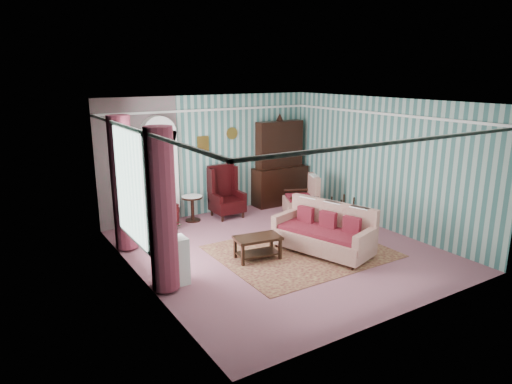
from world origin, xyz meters
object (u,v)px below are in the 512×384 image
floral_armchair (301,195)px  coffee_table (258,248)px  wingback_right (227,192)px  seated_woman (158,204)px  round_side_table (192,209)px  bookcase (161,176)px  nest_table (342,207)px  plant_stand (171,262)px  wingback_left (157,202)px  sofa (323,230)px  dresser_hutch (280,160)px

floral_armchair → coffee_table: size_ratio=1.27×
wingback_right → floral_armchair: bearing=-32.1°
wingback_right → seated_woman: bearing=180.0°
round_side_table → bookcase: bearing=159.7°
nest_table → seated_woman: bearing=159.2°
wingback_right → coffee_table: 2.75m
plant_stand → floral_armchair: bearing=23.9°
plant_stand → bookcase: bearing=71.5°
wingback_left → round_side_table: size_ratio=2.08×
floral_armchair → plant_stand: bearing=138.5°
floral_armchair → round_side_table: bearing=89.7°
round_side_table → sofa: 3.43m
seated_woman → coffee_table: seated_woman is taller
bookcase → coffee_table: size_ratio=2.62×
bookcase → dresser_hutch: size_ratio=0.95×
round_side_table → plant_stand: plant_stand is taller
dresser_hutch → wingback_left: bearing=-175.6°
bookcase → floral_armchair: size_ratio=2.05×
dresser_hutch → coffee_table: 3.94m
wingback_right → nest_table: bearing=-33.7°
wingback_left → floral_armchair: 3.40m
sofa → bookcase: bearing=12.1°
plant_stand → coffee_table: (1.78, 0.14, -0.18)m
wingback_left → sofa: wingback_left is taller
round_side_table → dresser_hutch: bearing=2.6°
nest_table → round_side_table: bearing=151.8°
floral_armchair → coffee_table: bearing=150.6°
bookcase → dresser_hutch: bearing=-2.1°
round_side_table → coffee_table: size_ratio=0.70×
seated_woman → coffee_table: size_ratio=1.38×
dresser_hutch → round_side_table: bearing=-177.4°
nest_table → plant_stand: 5.02m
wingback_left → sofa: bearing=-53.6°
bookcase → plant_stand: bookcase is taller
sofa → floral_armchair: size_ratio=1.77×
dresser_hutch → wingback_left: dresser_hutch is taller
nest_table → sofa: 2.37m
wingback_right → sofa: (0.47, -3.01, -0.16)m
sofa → seated_woman: bearing=18.4°
seated_woman → floral_armchair: (3.26, -0.95, -0.04)m
bookcase → nest_table: bookcase is taller
seated_woman → nest_table: 4.37m
bookcase → coffee_table: 3.21m
coffee_table → sofa: bearing=-18.1°
nest_table → sofa: (-1.85, -1.46, 0.19)m
wingback_right → nest_table: (2.32, -1.55, -0.35)m
nest_table → plant_stand: size_ratio=0.68×
wingback_right → sofa: size_ratio=0.65×
bookcase → nest_table: (3.82, -1.94, -0.85)m
nest_table → coffee_table: (-3.09, -1.06, -0.05)m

